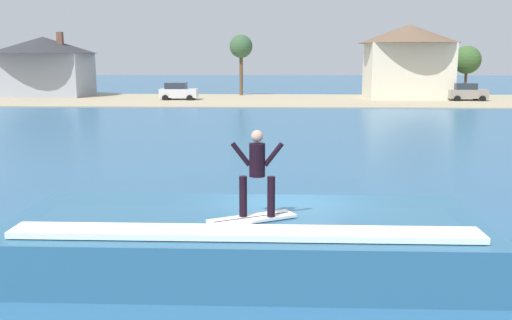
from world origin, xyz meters
TOP-DOWN VIEW (x-y plane):
  - ground_plane at (0.00, 0.00)m, footprint 260.00×260.00m
  - wave_crest at (-0.82, -1.31)m, footprint 10.03×4.18m
  - surfboard at (-0.71, -1.96)m, footprint 1.84×1.29m
  - surfer at (-0.61, -1.91)m, footprint 1.07×0.32m
  - shoreline_bank at (0.00, 46.38)m, footprint 120.00×17.56m
  - car_near_shore at (-10.61, 46.08)m, footprint 3.88×2.22m
  - car_far_shore at (19.07, 46.15)m, footprint 3.87×2.20m
  - house_with_chimney at (-26.70, 51.15)m, footprint 11.83×11.83m
  - house_gabled_white at (13.69, 49.42)m, footprint 10.66×10.66m
  - tree_tall_bare at (21.70, 54.82)m, footprint 3.23×3.23m
  - tree_short_bushy at (-4.49, 53.34)m, footprint 2.64×2.64m

SIDE VIEW (x-z plane):
  - ground_plane at x=0.00m, z-range 0.00..0.00m
  - shoreline_bank at x=0.00m, z-range 0.00..0.09m
  - wave_crest at x=-0.82m, z-range -0.04..1.20m
  - car_far_shore at x=19.07m, z-range 0.02..1.88m
  - car_near_shore at x=-10.61m, z-range 0.02..1.88m
  - surfboard at x=-0.71m, z-range 1.23..1.29m
  - surfer at x=-0.61m, z-range 1.40..3.17m
  - house_with_chimney at x=-26.70m, z-range 0.33..7.53m
  - tree_tall_bare at x=21.70m, z-range 1.24..7.00m
  - house_gabled_white at x=13.69m, z-range 0.59..8.48m
  - tree_short_bushy at x=-4.49m, z-range 2.05..9.06m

